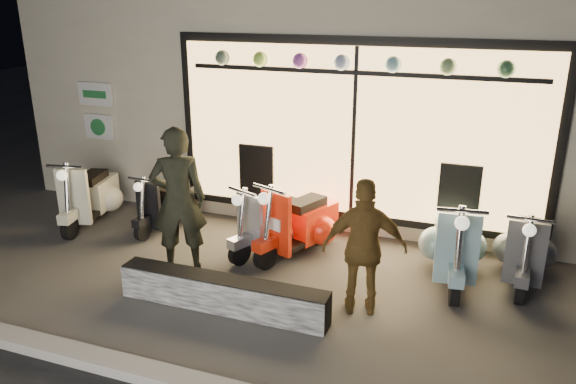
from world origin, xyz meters
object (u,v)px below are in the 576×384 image
scooter_silver (277,222)px  scooter_red (304,222)px  man (178,200)px  woman (365,248)px  graffiti_barrier (223,294)px

scooter_silver → scooter_red: bearing=33.0°
man → woman: (2.45, -0.24, -0.16)m
man → woman: bearing=147.2°
man → woman: 2.47m
scooter_red → scooter_silver: bearing=-148.7°
graffiti_barrier → scooter_silver: 1.77m
graffiti_barrier → scooter_silver: scooter_silver is taller
scooter_silver → man: bearing=-109.8°
man → scooter_red: bearing=-168.0°
graffiti_barrier → man: 1.43m
scooter_silver → woman: size_ratio=0.86×
scooter_silver → woman: (1.51, -1.25, 0.39)m
scooter_red → woman: size_ratio=0.93×
scooter_red → man: size_ratio=0.77×
man → woman: size_ratio=1.21×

